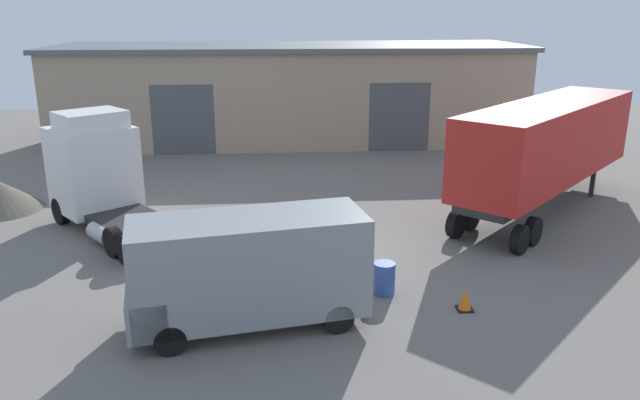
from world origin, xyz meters
TOP-DOWN VIEW (x-y plane):
  - ground_plane at (0.00, 0.00)m, footprint 60.00×60.00m
  - warehouse_building at (0.00, 17.71)m, footprint 25.98×7.94m
  - tractor_unit_white at (-7.03, 3.23)m, footprint 5.80×6.37m
  - container_trailer_teal at (8.93, 3.41)m, footprint 9.31×9.39m
  - delivery_van_grey at (-1.76, -4.56)m, footprint 5.82×2.99m
  - oil_drum at (1.86, -3.08)m, footprint 0.58×0.58m
  - traffic_cone at (3.75, -4.15)m, footprint 0.40×0.40m

SIDE VIEW (x-z plane):
  - ground_plane at x=0.00m, z-range 0.00..0.00m
  - traffic_cone at x=3.75m, z-range -0.02..0.53m
  - oil_drum at x=1.86m, z-range 0.00..0.88m
  - delivery_van_grey at x=-1.76m, z-range 0.11..2.84m
  - tractor_unit_white at x=-7.03m, z-range -0.12..3.85m
  - container_trailer_teal at x=8.93m, z-range 0.56..4.64m
  - warehouse_building at x=0.00m, z-range 0.01..5.35m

